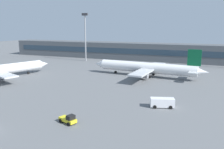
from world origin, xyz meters
TOP-DOWN VIEW (x-y plane):
  - ground_plane at (0.00, 40.00)m, footprint 400.00×400.00m
  - terminal_building at (0.00, 96.12)m, footprint 154.47×12.13m
  - airplane_mid at (14.16, 54.97)m, footprint 42.09×29.42m
  - baggage_tug_yellow at (10.84, 9.22)m, footprint 3.89×2.72m
  - service_van_white at (25.39, 24.40)m, footprint 5.55×3.41m
  - floodlight_tower_west at (-24.02, 80.88)m, footprint 3.20×0.80m

SIDE VIEW (x-z plane):
  - ground_plane at x=0.00m, z-range 0.00..0.00m
  - baggage_tug_yellow at x=10.84m, z-range -0.08..1.67m
  - service_van_white at x=25.39m, z-range 0.07..2.15m
  - airplane_mid at x=14.16m, z-range -2.03..8.37m
  - terminal_building at x=0.00m, z-range 0.00..9.00m
  - floodlight_tower_west at x=-24.02m, z-range 1.99..26.29m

